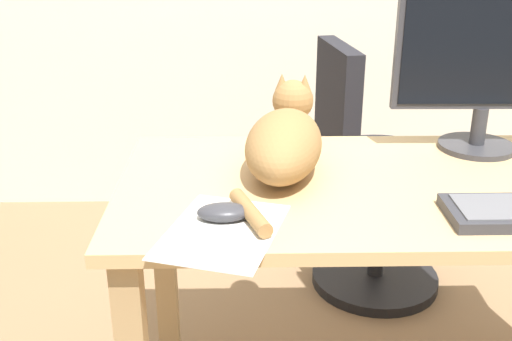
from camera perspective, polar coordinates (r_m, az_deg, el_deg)
desk at (r=1.56m, az=12.11°, el=-5.16°), size 1.30×0.66×0.75m
office_chair at (r=2.32m, az=10.24°, el=-1.58°), size 0.48×0.48×0.93m
monitor at (r=1.72m, az=20.39°, el=8.95°), size 0.48×0.20×0.41m
cat at (r=1.51m, az=2.64°, el=2.85°), size 0.25×0.60×0.20m
computer_mouse at (r=1.28m, az=-2.98°, el=-3.83°), size 0.11×0.06×0.04m
paper_sheet at (r=1.25m, az=-3.07°, el=-5.53°), size 0.29×0.34×0.00m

